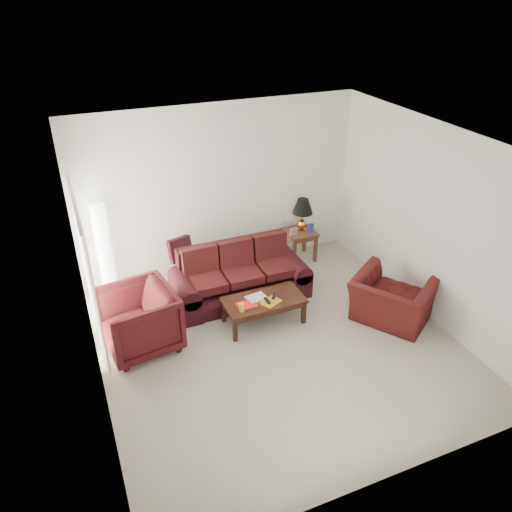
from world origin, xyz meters
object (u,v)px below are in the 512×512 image
(sofa, at_px, (241,275))
(armchair_right, at_px, (392,300))
(armchair_left, at_px, (139,320))
(end_table, at_px, (300,245))
(coffee_table, at_px, (264,311))
(floor_lamp, at_px, (105,252))

(sofa, distance_m, armchair_right, 2.44)
(armchair_left, height_order, armchair_right, armchair_left)
(sofa, height_order, armchair_left, armchair_left)
(end_table, relative_size, coffee_table, 0.47)
(end_table, bearing_deg, coffee_table, -132.14)
(floor_lamp, height_order, armchair_right, floor_lamp)
(end_table, bearing_deg, sofa, -151.63)
(armchair_left, bearing_deg, sofa, 100.70)
(armchair_right, bearing_deg, sofa, 19.50)
(sofa, bearing_deg, armchair_left, -163.69)
(sofa, bearing_deg, floor_lamp, 154.18)
(coffee_table, bearing_deg, sofa, 84.71)
(end_table, distance_m, coffee_table, 2.13)
(floor_lamp, height_order, armchair_left, floor_lamp)
(sofa, height_order, armchair_right, sofa)
(coffee_table, bearing_deg, armchair_left, 163.67)
(armchair_left, bearing_deg, armchair_right, 69.17)
(end_table, bearing_deg, armchair_left, -156.67)
(end_table, height_order, coffee_table, end_table)
(end_table, xyz_separation_m, armchair_left, (-3.30, -1.43, 0.18))
(floor_lamp, distance_m, armchair_left, 1.54)
(end_table, relative_size, floor_lamp, 0.34)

